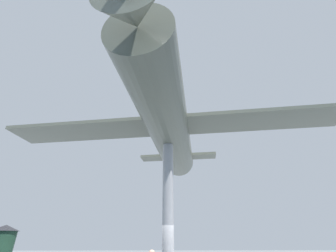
% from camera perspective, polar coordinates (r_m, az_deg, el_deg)
% --- Properties ---
extents(support_pylon_central, '(0.50, 0.50, 6.16)m').
position_cam_1_polar(support_pylon_central, '(10.46, 0.00, -20.71)').
color(support_pylon_central, '#B7B7BC').
rests_on(support_pylon_central, ground_plane).
extents(suspended_airplane, '(17.08, 13.82, 2.89)m').
position_cam_1_polar(suspended_airplane, '(11.43, -0.18, 0.62)').
color(suspended_airplane, slate).
rests_on(suspended_airplane, support_pylon_central).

